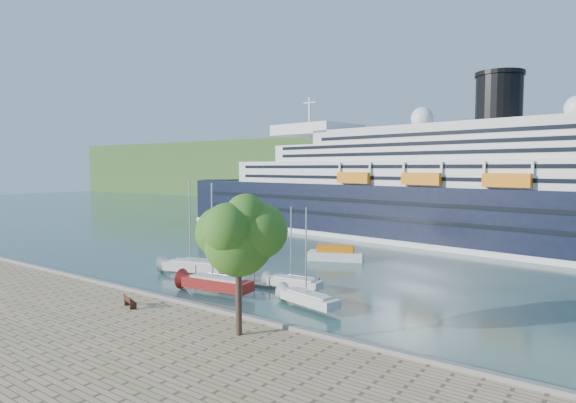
% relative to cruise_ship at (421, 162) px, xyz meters
% --- Properties ---
extents(ground, '(400.00, 400.00, 0.00)m').
position_rel_cruise_ship_xyz_m(ground, '(-8.45, -52.98, -13.49)').
color(ground, '#325956').
rests_on(ground, ground).
extents(far_hillside, '(400.00, 50.00, 24.00)m').
position_rel_cruise_ship_xyz_m(far_hillside, '(-8.45, 92.02, -1.49)').
color(far_hillside, '#305B24').
rests_on(far_hillside, ground).
extents(quay_coping, '(220.00, 0.50, 0.30)m').
position_rel_cruise_ship_xyz_m(quay_coping, '(-8.45, -53.18, -12.34)').
color(quay_coping, slate).
rests_on(quay_coping, promenade).
extents(cruise_ship, '(121.36, 32.81, 26.97)m').
position_rel_cruise_ship_xyz_m(cruise_ship, '(0.00, 0.00, 0.00)').
color(cruise_ship, black).
rests_on(cruise_ship, ground).
extents(park_bench, '(1.83, 1.18, 1.09)m').
position_rel_cruise_ship_xyz_m(park_bench, '(-3.30, -56.50, -11.94)').
color(park_bench, '#4F2816').
rests_on(park_bench, promenade).
extents(promenade_tree, '(6.33, 6.33, 10.49)m').
position_rel_cruise_ship_xyz_m(promenade_tree, '(8.25, -56.14, -7.24)').
color(promenade_tree, '#30651A').
rests_on(promenade_tree, promenade).
extents(floating_pontoon, '(16.68, 5.37, 0.37)m').
position_rel_cruise_ship_xyz_m(floating_pontoon, '(-4.49, -41.89, -13.30)').
color(floating_pontoon, '#67645C').
rests_on(floating_pontoon, ground).
extents(sailboat_white_near, '(8.44, 4.34, 10.50)m').
position_rel_cruise_ship_xyz_m(sailboat_white_near, '(-10.92, -42.25, -8.24)').
color(sailboat_white_near, silver).
rests_on(sailboat_white_near, ground).
extents(sailboat_red, '(8.31, 3.22, 10.46)m').
position_rel_cruise_ship_xyz_m(sailboat_red, '(-2.96, -46.72, -8.26)').
color(sailboat_red, maroon).
rests_on(sailboat_red, ground).
extents(sailboat_white_far, '(6.43, 2.18, 8.17)m').
position_rel_cruise_ship_xyz_m(sailboat_white_far, '(2.37, -41.11, -9.40)').
color(sailboat_white_far, silver).
rests_on(sailboat_white_far, ground).
extents(tender_launch, '(7.80, 5.22, 2.05)m').
position_rel_cruise_ship_xyz_m(tender_launch, '(-2.46, -24.69, -12.46)').
color(tender_launch, orange).
rests_on(tender_launch, ground).
extents(sailboat_extra, '(6.84, 3.30, 8.53)m').
position_rel_cruise_ship_xyz_m(sailboat_extra, '(7.00, -45.42, -9.22)').
color(sailboat_extra, silver).
rests_on(sailboat_extra, ground).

